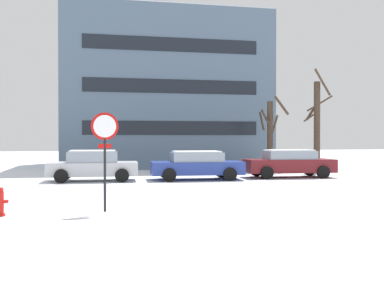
{
  "coord_description": "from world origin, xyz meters",
  "views": [
    {
      "loc": [
        -0.99,
        -14.43,
        2.04
      ],
      "look_at": [
        3.02,
        4.85,
        1.79
      ],
      "focal_mm": 43.75,
      "sensor_mm": 36.0,
      "label": 1
    }
  ],
  "objects_px": {
    "stop_sign": "(105,142)",
    "parked_car_blue": "(197,165)",
    "parked_car_silver": "(93,165)",
    "parked_car_maroon": "(289,163)"
  },
  "relations": [
    {
      "from": "stop_sign",
      "to": "parked_car_blue",
      "type": "bearing_deg",
      "value": 63.36
    },
    {
      "from": "parked_car_silver",
      "to": "stop_sign",
      "type": "bearing_deg",
      "value": -87.81
    },
    {
      "from": "parked_car_silver",
      "to": "parked_car_maroon",
      "type": "relative_size",
      "value": 0.92
    },
    {
      "from": "stop_sign",
      "to": "parked_car_blue",
      "type": "relative_size",
      "value": 0.61
    },
    {
      "from": "parked_car_silver",
      "to": "parked_car_blue",
      "type": "relative_size",
      "value": 0.94
    },
    {
      "from": "parked_car_blue",
      "to": "parked_car_maroon",
      "type": "relative_size",
      "value": 0.98
    },
    {
      "from": "parked_car_silver",
      "to": "parked_car_blue",
      "type": "distance_m",
      "value": 4.99
    },
    {
      "from": "stop_sign",
      "to": "parked_car_silver",
      "type": "xyz_separation_m",
      "value": [
        -0.36,
        9.53,
        -1.18
      ]
    },
    {
      "from": "stop_sign",
      "to": "parked_car_blue",
      "type": "xyz_separation_m",
      "value": [
        4.61,
        9.19,
        -1.2
      ]
    },
    {
      "from": "parked_car_maroon",
      "to": "parked_car_silver",
      "type": "bearing_deg",
      "value": 179.82
    }
  ]
}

